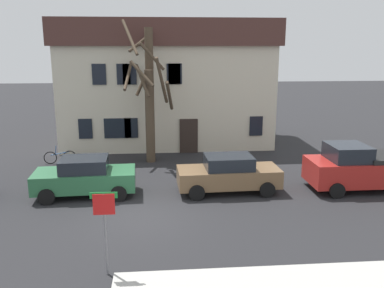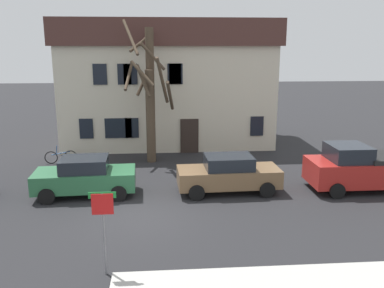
% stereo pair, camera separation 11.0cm
% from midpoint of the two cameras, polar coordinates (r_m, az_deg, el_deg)
% --- Properties ---
extents(ground_plane, '(120.00, 120.00, 0.00)m').
position_cam_midpoint_polar(ground_plane, '(16.06, -7.10, -10.11)').
color(ground_plane, '#262628').
extents(building_main, '(13.79, 6.84, 7.99)m').
position_cam_midpoint_polar(building_main, '(27.69, -3.30, 8.62)').
color(building_main, beige).
rests_on(building_main, ground_plane).
extents(tree_bare_near, '(2.38, 2.32, 5.87)m').
position_cam_midpoint_polar(tree_bare_near, '(22.79, -5.53, 4.76)').
color(tree_bare_near, '#4C3D2D').
rests_on(tree_bare_near, ground_plane).
extents(tree_bare_mid, '(2.35, 2.82, 7.82)m').
position_cam_midpoint_polar(tree_bare_mid, '(23.11, -5.89, 7.44)').
color(tree_bare_mid, '#4C3D2D').
rests_on(tree_bare_mid, ground_plane).
extents(car_green_sedan, '(4.40, 2.19, 1.70)m').
position_cam_midpoint_polar(car_green_sedan, '(18.51, -14.48, -4.41)').
color(car_green_sedan, '#2D6B42').
rests_on(car_green_sedan, ground_plane).
extents(car_brown_sedan, '(4.58, 2.08, 1.69)m').
position_cam_midpoint_polar(car_brown_sedan, '(18.40, 5.27, -4.16)').
color(car_brown_sedan, brown).
rests_on(car_brown_sedan, ground_plane).
extents(pickup_truck_red, '(5.25, 2.32, 2.10)m').
position_cam_midpoint_polar(pickup_truck_red, '(20.23, 23.14, -3.07)').
color(pickup_truck_red, '#AD231E').
rests_on(pickup_truck_red, ground_plane).
extents(street_sign_pole, '(0.76, 0.07, 2.49)m').
position_cam_midpoint_polar(street_sign_pole, '(11.83, -11.98, -9.94)').
color(street_sign_pole, slate).
rests_on(street_sign_pole, ground_plane).
extents(bicycle_leaning, '(1.74, 0.25, 1.03)m').
position_cam_midpoint_polar(bicycle_leaning, '(24.02, -17.65, -1.72)').
color(bicycle_leaning, black).
rests_on(bicycle_leaning, ground_plane).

